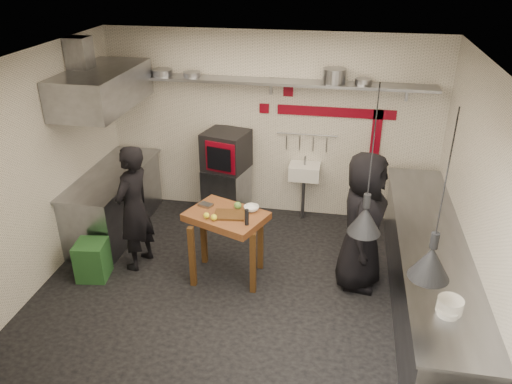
% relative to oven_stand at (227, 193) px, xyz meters
% --- Properties ---
extents(floor, '(5.00, 5.00, 0.00)m').
position_rel_oven_stand_xyz_m(floor, '(0.63, -1.76, -0.40)').
color(floor, black).
rests_on(floor, ground).
extents(ceiling, '(5.00, 5.00, 0.00)m').
position_rel_oven_stand_xyz_m(ceiling, '(0.63, -1.76, 2.40)').
color(ceiling, beige).
rests_on(ceiling, floor).
extents(wall_back, '(5.00, 0.04, 2.80)m').
position_rel_oven_stand_xyz_m(wall_back, '(0.63, 0.34, 1.00)').
color(wall_back, silver).
rests_on(wall_back, floor).
extents(wall_front, '(5.00, 0.04, 2.80)m').
position_rel_oven_stand_xyz_m(wall_front, '(0.63, -3.86, 1.00)').
color(wall_front, silver).
rests_on(wall_front, floor).
extents(wall_left, '(0.04, 4.20, 2.80)m').
position_rel_oven_stand_xyz_m(wall_left, '(-1.87, -1.76, 1.00)').
color(wall_left, silver).
rests_on(wall_left, floor).
extents(wall_right, '(0.04, 4.20, 2.80)m').
position_rel_oven_stand_xyz_m(wall_right, '(3.13, -1.76, 1.00)').
color(wall_right, silver).
rests_on(wall_right, floor).
extents(red_band_horiz, '(1.70, 0.02, 0.14)m').
position_rel_oven_stand_xyz_m(red_band_horiz, '(1.58, 0.32, 1.28)').
color(red_band_horiz, maroon).
rests_on(red_band_horiz, wall_back).
extents(red_band_vert, '(0.14, 0.02, 1.10)m').
position_rel_oven_stand_xyz_m(red_band_vert, '(2.18, 0.32, 0.80)').
color(red_band_vert, maroon).
rests_on(red_band_vert, wall_back).
extents(red_tile_a, '(0.14, 0.02, 0.14)m').
position_rel_oven_stand_xyz_m(red_tile_a, '(0.88, 0.32, 1.55)').
color(red_tile_a, maroon).
rests_on(red_tile_a, wall_back).
extents(red_tile_b, '(0.14, 0.02, 0.14)m').
position_rel_oven_stand_xyz_m(red_tile_b, '(0.53, 0.32, 1.28)').
color(red_tile_b, maroon).
rests_on(red_tile_b, wall_back).
extents(back_shelf, '(4.60, 0.34, 0.04)m').
position_rel_oven_stand_xyz_m(back_shelf, '(0.63, 0.16, 1.72)').
color(back_shelf, slate).
rests_on(back_shelf, wall_back).
extents(shelf_bracket_left, '(0.04, 0.06, 0.24)m').
position_rel_oven_stand_xyz_m(shelf_bracket_left, '(-1.27, 0.31, 1.62)').
color(shelf_bracket_left, slate).
rests_on(shelf_bracket_left, wall_back).
extents(shelf_bracket_mid, '(0.04, 0.06, 0.24)m').
position_rel_oven_stand_xyz_m(shelf_bracket_mid, '(0.63, 0.31, 1.62)').
color(shelf_bracket_mid, slate).
rests_on(shelf_bracket_mid, wall_back).
extents(shelf_bracket_right, '(0.04, 0.06, 0.24)m').
position_rel_oven_stand_xyz_m(shelf_bracket_right, '(2.53, 0.31, 1.62)').
color(shelf_bracket_right, slate).
rests_on(shelf_bracket_right, wall_back).
extents(pan_far_left, '(0.33, 0.33, 0.09)m').
position_rel_oven_stand_xyz_m(pan_far_left, '(-0.95, 0.16, 1.79)').
color(pan_far_left, slate).
rests_on(pan_far_left, back_shelf).
extents(pan_mid_left, '(0.29, 0.29, 0.07)m').
position_rel_oven_stand_xyz_m(pan_mid_left, '(-0.50, 0.16, 1.78)').
color(pan_mid_left, slate).
rests_on(pan_mid_left, back_shelf).
extents(stock_pot, '(0.36, 0.36, 0.20)m').
position_rel_oven_stand_xyz_m(stock_pot, '(1.52, 0.16, 1.84)').
color(stock_pot, slate).
rests_on(stock_pot, back_shelf).
extents(pan_right, '(0.27, 0.27, 0.08)m').
position_rel_oven_stand_xyz_m(pan_right, '(1.92, 0.16, 1.78)').
color(pan_right, slate).
rests_on(pan_right, back_shelf).
extents(oven_stand, '(0.72, 0.68, 0.80)m').
position_rel_oven_stand_xyz_m(oven_stand, '(0.00, 0.00, 0.00)').
color(oven_stand, slate).
rests_on(oven_stand, floor).
extents(combi_oven, '(0.73, 0.70, 0.58)m').
position_rel_oven_stand_xyz_m(combi_oven, '(0.01, 0.03, 0.69)').
color(combi_oven, black).
rests_on(combi_oven, oven_stand).
extents(oven_door, '(0.46, 0.14, 0.46)m').
position_rel_oven_stand_xyz_m(oven_door, '(-0.01, -0.26, 0.69)').
color(oven_door, maroon).
rests_on(oven_door, combi_oven).
extents(oven_glass, '(0.37, 0.11, 0.34)m').
position_rel_oven_stand_xyz_m(oven_glass, '(-0.02, -0.32, 0.69)').
color(oven_glass, black).
rests_on(oven_glass, oven_door).
extents(hand_sink, '(0.46, 0.34, 0.22)m').
position_rel_oven_stand_xyz_m(hand_sink, '(1.18, 0.16, 0.38)').
color(hand_sink, white).
rests_on(hand_sink, wall_back).
extents(sink_tap, '(0.03, 0.03, 0.14)m').
position_rel_oven_stand_xyz_m(sink_tap, '(1.18, 0.16, 0.56)').
color(sink_tap, slate).
rests_on(sink_tap, hand_sink).
extents(sink_drain, '(0.06, 0.06, 0.66)m').
position_rel_oven_stand_xyz_m(sink_drain, '(1.18, 0.12, -0.06)').
color(sink_drain, slate).
rests_on(sink_drain, floor).
extents(utensil_rail, '(0.90, 0.02, 0.02)m').
position_rel_oven_stand_xyz_m(utensil_rail, '(1.18, 0.30, 0.92)').
color(utensil_rail, slate).
rests_on(utensil_rail, wall_back).
extents(counter_right, '(0.70, 3.80, 0.90)m').
position_rel_oven_stand_xyz_m(counter_right, '(2.78, -1.76, 0.05)').
color(counter_right, slate).
rests_on(counter_right, floor).
extents(counter_right_top, '(0.76, 3.90, 0.03)m').
position_rel_oven_stand_xyz_m(counter_right_top, '(2.78, -1.76, 0.52)').
color(counter_right_top, slate).
rests_on(counter_right_top, counter_right).
extents(plate_stack, '(0.29, 0.29, 0.13)m').
position_rel_oven_stand_xyz_m(plate_stack, '(2.75, -2.99, 0.60)').
color(plate_stack, white).
rests_on(plate_stack, counter_right_top).
extents(small_bowl_right, '(0.20, 0.20, 0.05)m').
position_rel_oven_stand_xyz_m(small_bowl_right, '(2.73, -3.04, 0.56)').
color(small_bowl_right, white).
rests_on(small_bowl_right, counter_right_top).
extents(counter_left, '(0.70, 1.90, 0.90)m').
position_rel_oven_stand_xyz_m(counter_left, '(-1.52, -0.71, 0.05)').
color(counter_left, slate).
rests_on(counter_left, floor).
extents(counter_left_top, '(0.76, 2.00, 0.03)m').
position_rel_oven_stand_xyz_m(counter_left_top, '(-1.52, -0.71, 0.52)').
color(counter_left_top, slate).
rests_on(counter_left_top, counter_left).
extents(extractor_hood, '(0.78, 1.60, 0.50)m').
position_rel_oven_stand_xyz_m(extractor_hood, '(-1.47, -0.71, 1.75)').
color(extractor_hood, slate).
rests_on(extractor_hood, ceiling).
extents(hood_duct, '(0.28, 0.28, 0.50)m').
position_rel_oven_stand_xyz_m(hood_duct, '(-1.72, -0.71, 2.15)').
color(hood_duct, slate).
rests_on(hood_duct, ceiling).
extents(green_bin, '(0.42, 0.42, 0.50)m').
position_rel_oven_stand_xyz_m(green_bin, '(-1.31, -1.89, -0.15)').
color(green_bin, '#245726').
rests_on(green_bin, floor).
extents(prep_table, '(1.09, 0.94, 0.92)m').
position_rel_oven_stand_xyz_m(prep_table, '(0.38, -1.57, 0.06)').
color(prep_table, brown).
rests_on(prep_table, floor).
extents(cutting_board, '(0.39, 0.30, 0.02)m').
position_rel_oven_stand_xyz_m(cutting_board, '(0.44, -1.62, 0.53)').
color(cutting_board, '#4A2D13').
rests_on(cutting_board, prep_table).
extents(pepper_mill, '(0.06, 0.06, 0.20)m').
position_rel_oven_stand_xyz_m(pepper_mill, '(0.68, -1.80, 0.62)').
color(pepper_mill, black).
rests_on(pepper_mill, prep_table).
extents(lemon_a, '(0.07, 0.07, 0.07)m').
position_rel_oven_stand_xyz_m(lemon_a, '(0.18, -1.74, 0.56)').
color(lemon_a, yellow).
rests_on(lemon_a, prep_table).
extents(lemon_b, '(0.08, 0.08, 0.08)m').
position_rel_oven_stand_xyz_m(lemon_b, '(0.28, -1.76, 0.56)').
color(lemon_b, yellow).
rests_on(lemon_b, prep_table).
extents(veg_ball, '(0.12, 0.12, 0.09)m').
position_rel_oven_stand_xyz_m(veg_ball, '(0.50, -1.44, 0.57)').
color(veg_ball, '#598B36').
rests_on(veg_ball, prep_table).
extents(steel_tray, '(0.20, 0.16, 0.03)m').
position_rel_oven_stand_xyz_m(steel_tray, '(0.09, -1.43, 0.54)').
color(steel_tray, slate).
rests_on(steel_tray, prep_table).
extents(bowl, '(0.19, 0.19, 0.06)m').
position_rel_oven_stand_xyz_m(bowl, '(0.67, -1.45, 0.55)').
color(bowl, white).
rests_on(bowl, prep_table).
extents(heat_lamp_near, '(0.42, 0.42, 1.48)m').
position_rel_oven_stand_xyz_m(heat_lamp_near, '(1.98, -2.40, 1.66)').
color(heat_lamp_near, black).
rests_on(heat_lamp_near, ceiling).
extents(heat_lamp_far, '(0.36, 0.36, 1.49)m').
position_rel_oven_stand_xyz_m(heat_lamp_far, '(2.51, -3.04, 1.65)').
color(heat_lamp_far, black).
rests_on(heat_lamp_far, ceiling).
extents(chef_left, '(0.53, 0.69, 1.68)m').
position_rel_oven_stand_xyz_m(chef_left, '(-0.84, -1.52, 0.44)').
color(chef_left, black).
rests_on(chef_left, floor).
extents(chef_right, '(0.72, 0.95, 1.76)m').
position_rel_oven_stand_xyz_m(chef_right, '(2.02, -1.42, 0.48)').
color(chef_right, black).
rests_on(chef_right, floor).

